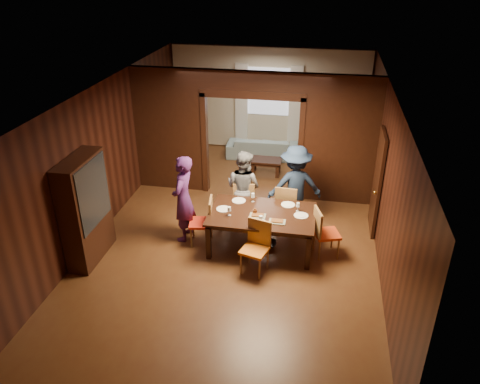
% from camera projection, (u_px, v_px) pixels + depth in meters
% --- Properties ---
extents(floor, '(9.00, 9.00, 0.00)m').
position_uv_depth(floor, '(239.00, 228.00, 9.75)').
color(floor, '#582F18').
rests_on(floor, ground).
extents(ceiling, '(5.50, 9.00, 0.02)m').
position_uv_depth(ceiling, '(239.00, 91.00, 8.42)').
color(ceiling, silver).
rests_on(ceiling, room_walls).
extents(room_walls, '(5.52, 9.01, 2.90)m').
position_uv_depth(room_walls, '(254.00, 129.00, 10.71)').
color(room_walls, black).
rests_on(room_walls, floor).
extents(person_purple, '(0.46, 0.67, 1.75)m').
position_uv_depth(person_purple, '(183.00, 199.00, 9.03)').
color(person_purple, '#4A1F5C').
rests_on(person_purple, floor).
extents(person_grey, '(0.96, 0.88, 1.61)m').
position_uv_depth(person_grey, '(243.00, 188.00, 9.63)').
color(person_grey, slate).
rests_on(person_grey, floor).
extents(person_navy, '(1.25, 0.93, 1.74)m').
position_uv_depth(person_navy, '(295.00, 186.00, 9.55)').
color(person_navy, '#1A2942').
rests_on(person_navy, floor).
extents(sofa, '(1.97, 0.84, 0.57)m').
position_uv_depth(sofa, '(262.00, 147.00, 13.00)').
color(sofa, '#8AAAB5').
rests_on(sofa, floor).
extents(serving_bowl, '(0.33, 0.33, 0.08)m').
position_uv_depth(serving_bowl, '(269.00, 210.00, 8.79)').
color(serving_bowl, black).
rests_on(serving_bowl, dining_table).
extents(dining_table, '(1.99, 1.24, 0.76)m').
position_uv_depth(dining_table, '(262.00, 230.00, 8.94)').
color(dining_table, black).
rests_on(dining_table, floor).
extents(coffee_table, '(0.80, 0.50, 0.40)m').
position_uv_depth(coffee_table, '(266.00, 167.00, 12.04)').
color(coffee_table, black).
rests_on(coffee_table, floor).
extents(chair_left, '(0.50, 0.50, 0.97)m').
position_uv_depth(chair_left, '(201.00, 221.00, 9.04)').
color(chair_left, red).
rests_on(chair_left, floor).
extents(chair_right, '(0.56, 0.56, 0.97)m').
position_uv_depth(chair_right, '(327.00, 232.00, 8.69)').
color(chair_right, red).
rests_on(chair_right, floor).
extents(chair_far_l, '(0.50, 0.50, 0.97)m').
position_uv_depth(chair_far_l, '(244.00, 201.00, 9.79)').
color(chair_far_l, orange).
rests_on(chair_far_l, floor).
extents(chair_far_r, '(0.47, 0.47, 0.97)m').
position_uv_depth(chair_far_r, '(287.00, 205.00, 9.62)').
color(chair_far_r, '#EC3D16').
rests_on(chair_far_r, floor).
extents(chair_near, '(0.54, 0.54, 0.97)m').
position_uv_depth(chair_near, '(255.00, 249.00, 8.21)').
color(chair_near, orange).
rests_on(chair_near, floor).
extents(hutch, '(0.40, 1.20, 2.00)m').
position_uv_depth(hutch, '(85.00, 210.00, 8.39)').
color(hutch, black).
rests_on(hutch, floor).
extents(door_right, '(0.06, 0.90, 2.10)m').
position_uv_depth(door_right, '(377.00, 183.00, 9.27)').
color(door_right, black).
rests_on(door_right, floor).
extents(window_far, '(1.20, 0.03, 1.30)m').
position_uv_depth(window_far, '(269.00, 92.00, 12.86)').
color(window_far, silver).
rests_on(window_far, back_wall).
extents(curtain_left, '(0.35, 0.06, 2.40)m').
position_uv_depth(curtain_left, '(242.00, 106.00, 13.15)').
color(curtain_left, white).
rests_on(curtain_left, back_wall).
extents(curtain_right, '(0.35, 0.06, 2.40)m').
position_uv_depth(curtain_right, '(295.00, 109.00, 12.91)').
color(curtain_right, white).
rests_on(curtain_right, back_wall).
extents(plate_left, '(0.27, 0.27, 0.01)m').
position_uv_depth(plate_left, '(223.00, 209.00, 8.90)').
color(plate_left, silver).
rests_on(plate_left, dining_table).
extents(plate_far_l, '(0.27, 0.27, 0.01)m').
position_uv_depth(plate_far_l, '(239.00, 201.00, 9.20)').
color(plate_far_l, white).
rests_on(plate_far_l, dining_table).
extents(plate_far_r, '(0.27, 0.27, 0.01)m').
position_uv_depth(plate_far_r, '(288.00, 205.00, 9.05)').
color(plate_far_r, white).
rests_on(plate_far_r, dining_table).
extents(plate_right, '(0.27, 0.27, 0.01)m').
position_uv_depth(plate_right, '(301.00, 216.00, 8.68)').
color(plate_right, silver).
rests_on(plate_right, dining_table).
extents(plate_near, '(0.27, 0.27, 0.01)m').
position_uv_depth(plate_near, '(260.00, 223.00, 8.45)').
color(plate_near, silver).
rests_on(plate_near, dining_table).
extents(platter_a, '(0.30, 0.20, 0.04)m').
position_uv_depth(platter_a, '(258.00, 215.00, 8.66)').
color(platter_a, slate).
rests_on(platter_a, dining_table).
extents(platter_b, '(0.30, 0.20, 0.04)m').
position_uv_depth(platter_b, '(277.00, 221.00, 8.47)').
color(platter_b, gray).
rests_on(platter_b, dining_table).
extents(wineglass_left, '(0.08, 0.08, 0.18)m').
position_uv_depth(wineglass_left, '(229.00, 211.00, 8.65)').
color(wineglass_left, silver).
rests_on(wineglass_left, dining_table).
extents(wineglass_far, '(0.08, 0.08, 0.18)m').
position_uv_depth(wineglass_far, '(253.00, 197.00, 9.14)').
color(wineglass_far, white).
rests_on(wineglass_far, dining_table).
extents(wineglass_right, '(0.08, 0.08, 0.18)m').
position_uv_depth(wineglass_right, '(298.00, 207.00, 8.79)').
color(wineglass_right, white).
rests_on(wineglass_right, dining_table).
extents(tumbler, '(0.07, 0.07, 0.14)m').
position_uv_depth(tumbler, '(261.00, 219.00, 8.43)').
color(tumbler, white).
rests_on(tumbler, dining_table).
extents(condiment_jar, '(0.08, 0.08, 0.11)m').
position_uv_depth(condiment_jar, '(255.00, 211.00, 8.72)').
color(condiment_jar, '#512913').
rests_on(condiment_jar, dining_table).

